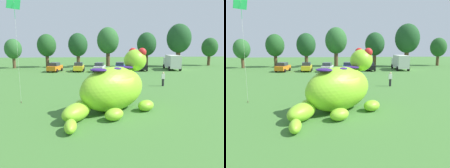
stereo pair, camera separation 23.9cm
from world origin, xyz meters
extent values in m
plane|color=#427533|center=(0.00, 0.00, 0.00)|extent=(160.00, 160.00, 0.00)
ellipsoid|color=#8CD12D|center=(-0.25, 0.32, 1.64)|extent=(6.37, 5.91, 3.28)
ellipsoid|color=#8CD12D|center=(1.68, 1.86, 3.63)|extent=(2.57, 2.54, 1.73)
sphere|color=red|center=(1.59, 2.40, 4.28)|extent=(0.69, 0.69, 0.69)
sphere|color=red|center=(2.18, 1.65, 4.28)|extent=(0.69, 0.69, 0.69)
ellipsoid|color=navy|center=(0.77, 1.14, 3.15)|extent=(1.64, 1.68, 0.22)
ellipsoid|color=navy|center=(-0.25, 0.32, 3.15)|extent=(1.64, 1.68, 0.22)
ellipsoid|color=navy|center=(-1.39, -0.59, 3.15)|extent=(1.64, 1.68, 0.22)
ellipsoid|color=#8CD12D|center=(-0.13, 2.74, 0.40)|extent=(1.72, 1.66, 0.80)
ellipsoid|color=#8CD12D|center=(2.14, -0.10, 0.40)|extent=(1.72, 1.66, 0.80)
ellipsoid|color=#8CD12D|center=(-2.55, 0.63, 0.40)|extent=(1.72, 1.66, 0.80)
ellipsoid|color=#8CD12D|center=(-0.46, -1.99, 0.40)|extent=(1.72, 1.66, 0.80)
ellipsoid|color=#8CD12D|center=(-2.87, -1.77, 0.57)|extent=(2.48, 2.92, 1.15)
ellipsoid|color=#8CD12D|center=(-3.11, -3.74, 0.35)|extent=(0.71, 1.50, 0.70)
cube|color=orange|center=(-8.41, 26.42, 0.72)|extent=(2.56, 4.37, 0.80)
cube|color=#2D333D|center=(-8.44, 26.28, 1.42)|extent=(1.89, 2.25, 0.60)
cylinder|color=black|center=(-8.96, 27.85, 0.32)|extent=(0.38, 0.68, 0.64)
cylinder|color=black|center=(-7.30, 27.47, 0.32)|extent=(0.38, 0.68, 0.64)
cylinder|color=black|center=(-9.52, 25.37, 0.32)|extent=(0.38, 0.68, 0.64)
cylinder|color=black|center=(-7.86, 24.99, 0.32)|extent=(0.38, 0.68, 0.64)
cube|color=yellow|center=(-3.94, 26.41, 0.72)|extent=(1.91, 4.18, 0.80)
cube|color=#2D333D|center=(-3.94, 26.26, 1.42)|extent=(1.60, 2.04, 0.60)
cylinder|color=black|center=(-4.72, 27.72, 0.32)|extent=(0.27, 0.65, 0.64)
cylinder|color=black|center=(-3.02, 27.63, 0.32)|extent=(0.27, 0.65, 0.64)
cylinder|color=black|center=(-4.85, 25.18, 0.32)|extent=(0.27, 0.65, 0.64)
cylinder|color=black|center=(-3.15, 25.09, 0.32)|extent=(0.27, 0.65, 0.64)
cube|color=white|center=(-0.07, 25.30, 0.72)|extent=(2.52, 4.36, 0.80)
cube|color=#2D333D|center=(-0.10, 25.16, 1.42)|extent=(1.87, 2.24, 0.60)
cylinder|color=black|center=(-0.63, 26.72, 0.32)|extent=(0.37, 0.68, 0.64)
cylinder|color=black|center=(1.03, 26.37, 0.32)|extent=(0.37, 0.68, 0.64)
cylinder|color=black|center=(-1.17, 24.24, 0.32)|extent=(0.37, 0.68, 0.64)
cylinder|color=black|center=(0.50, 23.88, 0.32)|extent=(0.37, 0.68, 0.64)
cube|color=#2347B7|center=(3.91, 26.07, 0.72)|extent=(2.53, 4.37, 0.80)
cube|color=#2D333D|center=(3.88, 25.92, 1.42)|extent=(1.88, 2.24, 0.60)
cylinder|color=black|center=(3.35, 27.49, 0.32)|extent=(0.37, 0.68, 0.64)
cylinder|color=black|center=(5.01, 27.13, 0.32)|extent=(0.37, 0.68, 0.64)
cylinder|color=black|center=(2.81, 25.01, 0.32)|extent=(0.37, 0.68, 0.64)
cylinder|color=black|center=(4.47, 24.65, 0.32)|extent=(0.37, 0.68, 0.64)
cube|color=black|center=(8.20, 26.56, 0.72)|extent=(1.89, 4.18, 0.80)
cube|color=#2D333D|center=(8.19, 26.41, 1.42)|extent=(1.59, 2.04, 0.60)
cylinder|color=black|center=(7.41, 27.87, 0.32)|extent=(0.27, 0.65, 0.64)
cylinder|color=black|center=(9.11, 27.79, 0.32)|extent=(0.27, 0.65, 0.64)
cylinder|color=black|center=(7.29, 25.33, 0.32)|extent=(0.27, 0.65, 0.64)
cylinder|color=black|center=(8.99, 25.25, 0.32)|extent=(0.27, 0.65, 0.64)
cube|color=silver|center=(15.02, 29.95, 1.40)|extent=(2.18, 2.01, 1.90)
cube|color=silver|center=(14.67, 26.77, 1.70)|extent=(2.59, 4.80, 2.50)
cylinder|color=black|center=(14.03, 30.06, 0.45)|extent=(0.38, 0.93, 0.90)
cylinder|color=black|center=(16.01, 29.84, 0.45)|extent=(0.38, 0.93, 0.90)
cylinder|color=black|center=(13.45, 25.29, 0.45)|extent=(0.38, 0.93, 0.90)
cylinder|color=black|center=(15.54, 25.06, 0.45)|extent=(0.38, 0.93, 0.90)
cylinder|color=brown|center=(-18.19, 34.00, 1.11)|extent=(0.63, 0.63, 2.21)
ellipsoid|color=#2D662D|center=(-18.19, 34.00, 4.16)|extent=(3.54, 3.54, 4.25)
cylinder|color=brown|center=(-11.42, 35.61, 1.31)|extent=(0.75, 0.75, 2.61)
ellipsoid|color=#235623|center=(-11.42, 35.61, 4.92)|extent=(4.18, 4.18, 5.02)
cylinder|color=brown|center=(-4.40, 34.57, 1.34)|extent=(0.77, 0.77, 2.68)
ellipsoid|color=#1E4C23|center=(-4.40, 34.57, 5.04)|extent=(4.29, 4.29, 5.15)
cylinder|color=brown|center=(2.51, 36.77, 1.60)|extent=(0.92, 0.92, 3.21)
ellipsoid|color=#2D662D|center=(2.51, 36.77, 6.03)|extent=(5.13, 5.13, 6.16)
cylinder|color=brown|center=(11.29, 34.66, 1.39)|extent=(0.79, 0.79, 2.77)
ellipsoid|color=#1E4C23|center=(11.29, 34.66, 5.21)|extent=(4.43, 4.43, 5.32)
cylinder|color=brown|center=(18.76, 34.15, 1.73)|extent=(0.99, 0.99, 3.46)
ellipsoid|color=#1E4C23|center=(18.76, 34.15, 6.50)|extent=(5.53, 5.53, 6.64)
cylinder|color=brown|center=(27.47, 35.99, 1.19)|extent=(0.68, 0.68, 2.38)
ellipsoid|color=#235623|center=(27.47, 35.99, 4.47)|extent=(3.81, 3.81, 4.57)
cylinder|color=#2D334C|center=(1.32, 5.26, 0.44)|extent=(0.26, 0.26, 0.88)
cube|color=#338C4C|center=(1.32, 5.26, 1.18)|extent=(0.38, 0.22, 0.60)
sphere|color=brown|center=(1.32, 5.26, 1.60)|extent=(0.22, 0.22, 0.22)
cylinder|color=black|center=(6.80, 9.67, 0.44)|extent=(0.26, 0.26, 0.88)
cube|color=white|center=(6.80, 9.67, 1.18)|extent=(0.38, 0.22, 0.60)
sphere|color=beige|center=(6.80, 9.67, 1.60)|extent=(0.22, 0.22, 0.22)
cylinder|color=brown|center=(-7.79, 3.20, 0.07)|extent=(0.06, 0.06, 0.15)
cylinder|color=silver|center=(-7.79, 3.20, 4.27)|extent=(0.01, 0.01, 8.24)
cylinder|color=green|center=(-7.79, 3.20, 7.49)|extent=(0.03, 0.03, 1.20)
camera|label=1|loc=(-2.02, -15.50, 4.76)|focal=35.10mm
camera|label=2|loc=(-1.78, -15.52, 4.76)|focal=35.10mm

